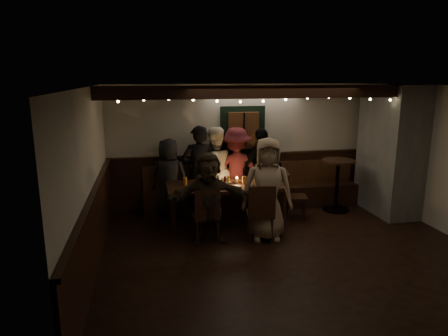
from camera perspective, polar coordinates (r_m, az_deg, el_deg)
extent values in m
cube|color=black|center=(6.65, 9.32, -11.70)|extent=(6.00, 5.00, 0.01)
cube|color=black|center=(6.05, 10.23, 11.40)|extent=(6.00, 5.00, 0.01)
cube|color=#EFE3C9|center=(8.56, 3.85, 3.19)|extent=(6.00, 0.01, 2.60)
cube|color=#EFE3C9|center=(5.89, -18.81, -2.00)|extent=(0.01, 5.00, 2.60)
cube|color=black|center=(8.69, 3.83, -1.73)|extent=(6.00, 0.05, 1.10)
cube|color=black|center=(6.11, -18.01, -8.80)|extent=(0.05, 5.00, 1.10)
cube|color=slate|center=(8.74, 22.68, 2.41)|extent=(0.70, 1.40, 2.60)
cube|color=black|center=(8.54, 4.22, -4.25)|extent=(4.60, 0.45, 0.45)
cube|color=#3F2113|center=(8.59, 3.95, -0.87)|extent=(4.60, 0.06, 0.50)
cube|color=black|center=(8.39, 2.67, 5.43)|extent=(0.95, 0.04, 1.00)
cube|color=#3F2113|center=(8.34, 2.77, 5.37)|extent=(0.64, 0.12, 0.76)
cube|color=black|center=(7.00, 7.20, 10.74)|extent=(6.00, 0.16, 0.22)
sphere|color=#FFE599|center=(6.65, -14.89, 9.18)|extent=(0.04, 0.04, 0.04)
sphere|color=#FFE599|center=(6.63, -11.41, 9.55)|extent=(0.04, 0.04, 0.04)
sphere|color=#FFE599|center=(6.64, -7.91, 9.74)|extent=(0.04, 0.04, 0.04)
sphere|color=#FFE599|center=(6.68, -4.43, 9.70)|extent=(0.04, 0.04, 0.04)
sphere|color=#FFE599|center=(6.74, -1.00, 9.54)|extent=(0.04, 0.04, 0.04)
sphere|color=#FFE599|center=(6.82, 2.36, 9.44)|extent=(0.04, 0.04, 0.04)
sphere|color=#FFE599|center=(6.92, 5.63, 9.49)|extent=(0.04, 0.04, 0.04)
sphere|color=#FFE599|center=(7.05, 8.79, 9.65)|extent=(0.04, 0.04, 0.04)
sphere|color=#FFE599|center=(7.19, 11.85, 9.78)|extent=(0.04, 0.04, 0.04)
sphere|color=#FFE599|center=(7.35, 14.77, 9.74)|extent=(0.04, 0.04, 0.04)
sphere|color=#FFE599|center=(7.54, 17.54, 9.51)|extent=(0.04, 0.04, 0.04)
sphere|color=#FFE599|center=(7.73, 20.17, 9.20)|extent=(0.04, 0.04, 0.04)
sphere|color=#FFE599|center=(7.95, 22.66, 8.96)|extent=(0.04, 0.04, 0.04)
sphere|color=#FFE599|center=(8.18, 25.03, 8.88)|extent=(0.04, 0.04, 0.04)
cube|color=black|center=(7.46, 0.29, -2.56)|extent=(2.20, 0.94, 0.06)
cylinder|color=black|center=(7.08, -7.22, -6.85)|extent=(0.07, 0.07, 0.72)
cylinder|color=black|center=(7.82, -7.62, -4.95)|extent=(0.07, 0.07, 0.72)
cylinder|color=black|center=(7.48, 8.57, -5.81)|extent=(0.07, 0.07, 0.72)
cylinder|color=black|center=(8.17, 6.76, -4.12)|extent=(0.07, 0.07, 0.72)
cylinder|color=#BF7226|center=(7.41, -5.59, -1.89)|extent=(0.07, 0.07, 0.15)
cylinder|color=#BF7226|center=(7.12, -2.89, -2.46)|extent=(0.07, 0.07, 0.15)
cylinder|color=silver|center=(7.52, -0.78, -1.60)|extent=(0.07, 0.07, 0.15)
cylinder|color=#BF7226|center=(7.45, 2.89, -1.75)|extent=(0.07, 0.07, 0.15)
cylinder|color=silver|center=(7.78, 3.83, -1.13)|extent=(0.07, 0.07, 0.15)
cylinder|color=#BF7226|center=(7.43, 6.77, -1.88)|extent=(0.07, 0.07, 0.15)
cylinder|color=white|center=(7.06, -3.50, -3.14)|extent=(0.27, 0.27, 0.02)
cube|color=#B2B2B7|center=(7.39, 0.37, -2.24)|extent=(0.17, 0.10, 0.05)
cylinder|color=#990C0C|center=(7.37, 0.14, -1.82)|extent=(0.04, 0.04, 0.17)
cylinder|color=gold|center=(7.38, 0.61, -1.80)|extent=(0.04, 0.04, 0.17)
cylinder|color=silver|center=(7.53, 1.85, -1.83)|extent=(0.05, 0.05, 0.08)
sphere|color=#FFB24C|center=(7.51, 1.85, -1.37)|extent=(0.03, 0.03, 0.03)
cube|color=black|center=(6.83, -2.70, -6.84)|extent=(0.45, 0.45, 0.04)
cube|color=black|center=(6.56, -2.39, -5.22)|extent=(0.43, 0.06, 0.49)
cylinder|color=black|center=(7.10, -1.58, -8.01)|extent=(0.04, 0.04, 0.42)
cylinder|color=black|center=(6.78, -0.94, -9.03)|extent=(0.04, 0.04, 0.42)
cylinder|color=black|center=(7.04, -4.36, -8.24)|extent=(0.04, 0.04, 0.42)
cylinder|color=black|center=(6.72, -3.85, -9.28)|extent=(0.04, 0.04, 0.42)
cube|color=black|center=(6.87, 5.16, -6.53)|extent=(0.51, 0.51, 0.04)
cube|color=black|center=(6.59, 5.44, -4.83)|extent=(0.45, 0.11, 0.52)
cylinder|color=black|center=(7.15, 6.39, -7.83)|extent=(0.04, 0.04, 0.44)
cylinder|color=black|center=(6.81, 6.86, -8.92)|extent=(0.04, 0.04, 0.44)
cylinder|color=black|center=(7.10, 3.45, -7.91)|extent=(0.04, 0.04, 0.44)
cylinder|color=black|center=(6.77, 3.77, -9.01)|extent=(0.04, 0.04, 0.44)
cube|color=black|center=(8.05, 10.26, -4.06)|extent=(0.50, 0.50, 0.04)
cube|color=black|center=(7.95, 9.00, -2.31)|extent=(0.13, 0.41, 0.47)
cylinder|color=black|center=(7.98, 11.55, -5.93)|extent=(0.04, 0.04, 0.40)
cylinder|color=black|center=(7.93, 9.16, -5.94)|extent=(0.04, 0.04, 0.40)
cylinder|color=black|center=(8.29, 11.19, -5.18)|extent=(0.04, 0.04, 0.40)
cylinder|color=black|center=(8.25, 8.89, -5.19)|extent=(0.04, 0.04, 0.40)
cylinder|color=black|center=(8.77, 15.62, -5.68)|extent=(0.55, 0.55, 0.03)
cylinder|color=black|center=(8.63, 15.83, -2.45)|extent=(0.07, 0.07, 1.06)
cylinder|color=black|center=(8.51, 16.05, 0.99)|extent=(0.68, 0.68, 0.04)
imported|color=black|center=(7.98, -7.86, -1.40)|extent=(0.89, 0.73, 1.57)
imported|color=black|center=(7.96, -3.63, -0.42)|extent=(0.69, 0.48, 1.82)
imported|color=beige|center=(8.14, -1.44, -0.30)|extent=(1.03, 0.91, 1.76)
imported|color=#53191E|center=(8.20, 1.73, -0.28)|extent=(1.14, 0.67, 1.75)
imported|color=black|center=(8.33, 5.44, -0.18)|extent=(1.09, 0.75, 1.72)
imported|color=#32271B|center=(6.65, -2.18, -4.34)|extent=(1.44, 0.46, 1.55)
imported|color=tan|center=(6.80, 6.17, -3.04)|extent=(0.95, 0.71, 1.77)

